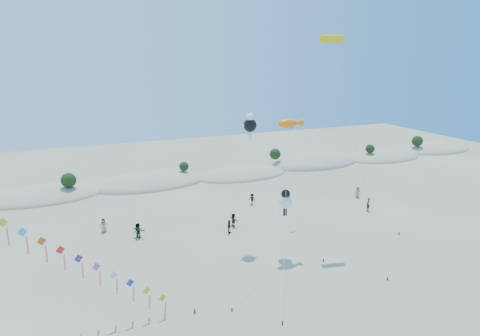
# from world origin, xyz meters

# --- Properties ---
(dune_ridge) EXTENTS (145.30, 11.49, 5.57)m
(dune_ridge) POSITION_xyz_m (1.06, 45.14, 0.11)
(dune_ridge) COLOR tan
(dune_ridge) RESTS_ON ground
(fish_kite) EXTENTS (8.35, 12.55, 13.98)m
(fish_kite) POSITION_xyz_m (9.99, 16.82, 13.45)
(fish_kite) COLOR #3F2D1E
(fish_kite) RESTS_ON ground
(cartoon_kite_low) EXTENTS (9.54, 8.16, 7.06)m
(cartoon_kite_low) POSITION_xyz_m (8.83, 15.28, 5.90)
(cartoon_kite_low) COLOR #3F2D1E
(cartoon_kite_low) RESTS_ON ground
(cartoon_kite_high) EXTENTS (5.92, 8.35, 14.39)m
(cartoon_kite_high) POSITION_xyz_m (6.78, 19.66, 13.21)
(cartoon_kite_high) COLOR #3F2D1E
(cartoon_kite_high) RESTS_ON ground
(parafoil_kite) EXTENTS (2.51, 11.86, 22.22)m
(parafoil_kite) POSITION_xyz_m (15.28, 17.87, 21.42)
(parafoil_kite) COLOR #3F2D1E
(parafoil_kite) RESTS_ON ground
(dark_kite) EXTENTS (10.04, 9.48, 12.76)m
(dark_kite) POSITION_xyz_m (16.44, 20.99, 9.06)
(dark_kite) COLOR #3F2D1E
(dark_kite) RESTS_ON ground
(beachgoers) EXTENTS (36.48, 9.10, 1.81)m
(beachgoers) POSITION_xyz_m (5.49, 25.52, 0.84)
(beachgoers) COLOR slate
(beachgoers) RESTS_ON ground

